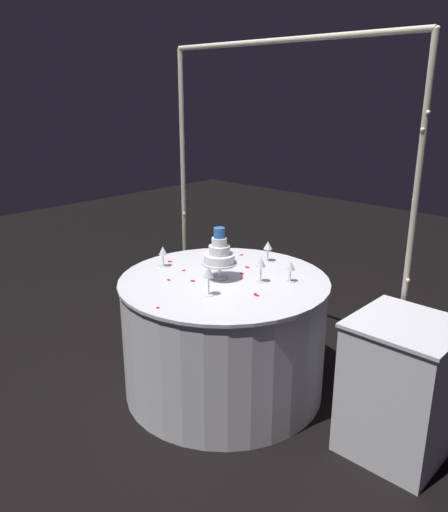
# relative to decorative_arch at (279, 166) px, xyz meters

# --- Properties ---
(ground_plane) EXTENTS (12.00, 12.00, 0.00)m
(ground_plane) POSITION_rel_decorative_arch_xyz_m (-0.00, -0.53, -1.44)
(ground_plane) COLOR black
(decorative_arch) EXTENTS (1.95, 0.06, 2.23)m
(decorative_arch) POSITION_rel_decorative_arch_xyz_m (0.00, 0.00, 0.00)
(decorative_arch) COLOR #B7B29E
(decorative_arch) RESTS_ON ground
(main_table) EXTENTS (1.33, 1.33, 0.79)m
(main_table) POSITION_rel_decorative_arch_xyz_m (-0.00, -0.53, -1.05)
(main_table) COLOR white
(main_table) RESTS_ON ground
(side_table) EXTENTS (0.53, 0.53, 0.78)m
(side_table) POSITION_rel_decorative_arch_xyz_m (1.12, -0.32, -1.05)
(side_table) COLOR white
(side_table) RESTS_ON ground
(tiered_cake) EXTENTS (0.22, 0.22, 0.33)m
(tiered_cake) POSITION_rel_decorative_arch_xyz_m (-0.03, -0.55, -0.49)
(tiered_cake) COLOR silver
(tiered_cake) RESTS_ON main_table
(wine_glass_0) EXTENTS (0.06, 0.06, 0.14)m
(wine_glass_0) POSITION_rel_decorative_arch_xyz_m (-0.46, -0.64, -0.55)
(wine_glass_0) COLOR silver
(wine_glass_0) RESTS_ON main_table
(wine_glass_1) EXTENTS (0.06, 0.06, 0.14)m
(wine_glass_1) POSITION_rel_decorative_arch_xyz_m (0.33, -0.28, -0.56)
(wine_glass_1) COLOR silver
(wine_glass_1) RESTS_ON main_table
(wine_glass_2) EXTENTS (0.06, 0.06, 0.18)m
(wine_glass_2) POSITION_rel_decorative_arch_xyz_m (0.12, -0.79, -0.52)
(wine_glass_2) COLOR silver
(wine_glass_2) RESTS_ON main_table
(wine_glass_3) EXTENTS (0.06, 0.06, 0.16)m
(wine_glass_3) POSITION_rel_decorative_arch_xyz_m (0.20, -0.41, -0.53)
(wine_glass_3) COLOR silver
(wine_glass_3) RESTS_ON main_table
(wine_glass_4) EXTENTS (0.06, 0.06, 0.14)m
(wine_glass_4) POSITION_rel_decorative_arch_xyz_m (-0.02, -0.07, -0.55)
(wine_glass_4) COLOR silver
(wine_glass_4) RESTS_ON main_table
(rose_petal_0) EXTENTS (0.04, 0.03, 0.00)m
(rose_petal_0) POSITION_rel_decorative_arch_xyz_m (-0.12, -0.69, -0.65)
(rose_petal_0) COLOR red
(rose_petal_0) RESTS_ON main_table
(rose_petal_1) EXTENTS (0.04, 0.03, 0.00)m
(rose_petal_1) POSITION_rel_decorative_arch_xyz_m (-0.04, -0.27, -0.65)
(rose_petal_1) COLOR red
(rose_petal_1) RESTS_ON main_table
(rose_petal_2) EXTENTS (0.04, 0.04, 0.00)m
(rose_petal_2) POSITION_rel_decorative_arch_xyz_m (-0.51, -0.54, -0.65)
(rose_petal_2) COLOR red
(rose_petal_2) RESTS_ON main_table
(rose_petal_3) EXTENTS (0.03, 0.04, 0.00)m
(rose_petal_3) POSITION_rel_decorative_arch_xyz_m (-0.24, -0.09, -0.65)
(rose_petal_3) COLOR red
(rose_petal_3) RESTS_ON main_table
(rose_petal_4) EXTENTS (0.02, 0.03, 0.00)m
(rose_petal_4) POSITION_rel_decorative_arch_xyz_m (-0.30, -0.60, -0.65)
(rose_petal_4) COLOR red
(rose_petal_4) RESTS_ON main_table
(rose_petal_5) EXTENTS (0.03, 0.02, 0.00)m
(rose_petal_5) POSITION_rel_decorative_arch_xyz_m (0.04, -1.11, -0.65)
(rose_petal_5) COLOR red
(rose_petal_5) RESTS_ON main_table
(rose_petal_6) EXTENTS (0.03, 0.02, 0.00)m
(rose_petal_6) POSITION_rel_decorative_arch_xyz_m (-0.24, -0.78, -0.65)
(rose_petal_6) COLOR red
(rose_petal_6) RESTS_ON main_table
(rose_petal_7) EXTENTS (0.03, 0.03, 0.00)m
(rose_petal_7) POSITION_rel_decorative_arch_xyz_m (0.31, -0.59, -0.65)
(rose_petal_7) COLOR red
(rose_petal_7) RESTS_ON main_table
(rose_petal_8) EXTENTS (0.03, 0.03, 0.00)m
(rose_petal_8) POSITION_rel_decorative_arch_xyz_m (0.08, -0.46, -0.65)
(rose_petal_8) COLOR red
(rose_petal_8) RESTS_ON main_table
(rose_petal_9) EXTENTS (0.03, 0.02, 0.00)m
(rose_petal_9) POSITION_rel_decorative_arch_xyz_m (0.33, -0.60, -0.65)
(rose_petal_9) COLOR red
(rose_petal_9) RESTS_ON main_table
(rose_petal_10) EXTENTS (0.04, 0.03, 0.00)m
(rose_petal_10) POSITION_rel_decorative_arch_xyz_m (0.02, -0.38, -0.65)
(rose_petal_10) COLOR red
(rose_petal_10) RESTS_ON main_table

